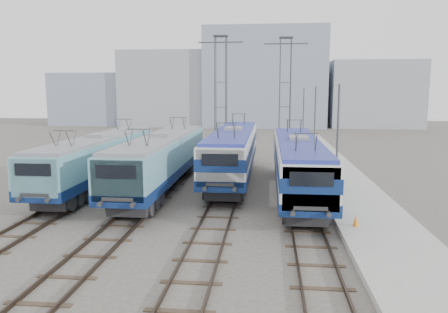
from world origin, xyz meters
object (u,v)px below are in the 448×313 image
(locomotive_center_left, at_px, (162,157))
(locomotive_center_right, at_px, (233,149))
(catenary_tower_west, at_px, (221,91))
(mast_front, at_px, (337,149))
(mast_mid, at_px, (315,130))
(safety_cone, at_px, (356,221))
(catenary_tower_east, at_px, (285,91))
(locomotive_far_left, at_px, (99,157))
(locomotive_far_right, at_px, (298,161))
(mast_rear, at_px, (303,120))

(locomotive_center_left, xyz_separation_m, locomotive_center_right, (4.50, 3.90, 0.11))
(catenary_tower_west, distance_m, mast_front, 22.00)
(mast_mid, xyz_separation_m, safety_cone, (0.42, -15.72, -2.93))
(locomotive_center_right, bearing_deg, catenary_tower_east, 73.06)
(safety_cone, bearing_deg, catenary_tower_west, 110.83)
(locomotive_far_left, relative_size, catenary_tower_west, 1.44)
(locomotive_far_right, bearing_deg, locomotive_center_left, 175.42)
(catenary_tower_west, bearing_deg, safety_cone, -69.17)
(catenary_tower_east, xyz_separation_m, mast_mid, (2.10, -10.00, -3.14))
(catenary_tower_east, bearing_deg, locomotive_far_right, -89.23)
(mast_front, distance_m, mast_mid, 12.00)
(safety_cone, bearing_deg, catenary_tower_east, 95.60)
(locomotive_far_right, distance_m, mast_rear, 20.70)
(mast_rear, bearing_deg, mast_front, -90.00)
(mast_front, xyz_separation_m, mast_rear, (0.00, 24.00, 0.00))
(mast_mid, bearing_deg, mast_front, -90.00)
(locomotive_far_left, bearing_deg, mast_rear, 51.86)
(locomotive_far_left, relative_size, mast_front, 2.46)
(locomotive_far_right, relative_size, mast_mid, 2.52)
(catenary_tower_east, bearing_deg, mast_rear, 43.60)
(locomotive_far_right, height_order, catenary_tower_east, catenary_tower_east)
(locomotive_center_left, height_order, mast_mid, mast_mid)
(locomotive_far_left, relative_size, mast_mid, 2.46)
(mast_mid, bearing_deg, locomotive_far_right, -102.17)
(locomotive_center_left, distance_m, mast_front, 11.68)
(mast_mid, bearing_deg, locomotive_far_left, -153.82)
(catenary_tower_east, distance_m, mast_rear, 4.28)
(locomotive_center_right, relative_size, catenary_tower_west, 1.53)
(locomotive_far_right, height_order, catenary_tower_west, catenary_tower_west)
(mast_front, height_order, safety_cone, mast_front)
(locomotive_far_left, relative_size, safety_cone, 31.95)
(mast_front, bearing_deg, catenary_tower_east, 95.45)
(locomotive_far_right, bearing_deg, mast_mid, 77.83)
(locomotive_center_right, xyz_separation_m, mast_mid, (6.35, 3.96, 1.16))
(mast_rear, height_order, safety_cone, mast_rear)
(locomotive_far_left, distance_m, mast_rear, 24.89)
(locomotive_center_left, distance_m, mast_rear, 22.66)
(locomotive_far_right, xyz_separation_m, mast_mid, (1.85, 8.58, 1.25))
(mast_mid, height_order, mast_rear, same)
(locomotive_center_right, height_order, mast_rear, mast_rear)
(locomotive_center_right, bearing_deg, locomotive_far_left, -158.25)
(mast_mid, bearing_deg, safety_cone, -88.46)
(locomotive_center_left, bearing_deg, locomotive_far_right, -4.58)
(mast_mid, distance_m, mast_rear, 12.00)
(locomotive_center_right, distance_m, catenary_tower_east, 15.21)
(locomotive_center_right, xyz_separation_m, locomotive_far_right, (4.50, -4.62, -0.09))
(mast_rear, distance_m, safety_cone, 27.88)
(catenary_tower_east, bearing_deg, locomotive_center_right, -106.94)
(locomotive_far_left, distance_m, catenary_tower_west, 17.53)
(locomotive_far_left, xyz_separation_m, mast_front, (15.35, -4.45, 1.35))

